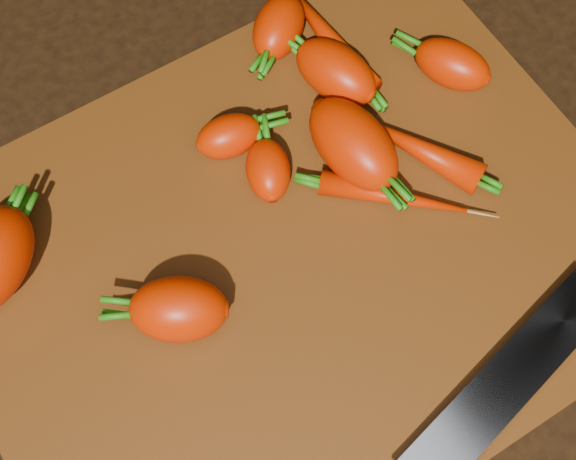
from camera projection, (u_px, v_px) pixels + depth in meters
ground at (295, 258)px, 0.62m from camera, size 2.00×2.00×0.01m
cutting_board at (295, 253)px, 0.61m from camera, size 0.50×0.40×0.01m
carrot_1 at (179, 309)px, 0.56m from camera, size 0.08×0.08×0.05m
carrot_2 at (353, 144)px, 0.61m from camera, size 0.06×0.09×0.05m
carrot_3 at (336, 72)px, 0.64m from camera, size 0.07×0.08×0.04m
carrot_4 at (279, 27)px, 0.66m from camera, size 0.08×0.07×0.04m
carrot_5 at (229, 136)px, 0.63m from camera, size 0.06×0.04×0.03m
carrot_6 at (452, 65)px, 0.65m from camera, size 0.06×0.07×0.04m
carrot_7 at (327, 36)px, 0.67m from camera, size 0.03×0.13×0.03m
carrot_8 at (393, 196)px, 0.61m from camera, size 0.10×0.09×0.02m
carrot_9 at (420, 150)px, 0.63m from camera, size 0.07×0.10×0.03m
carrot_10 at (268, 170)px, 0.61m from camera, size 0.05×0.06×0.03m
knife at (529, 359)px, 0.56m from camera, size 0.33×0.10×0.02m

